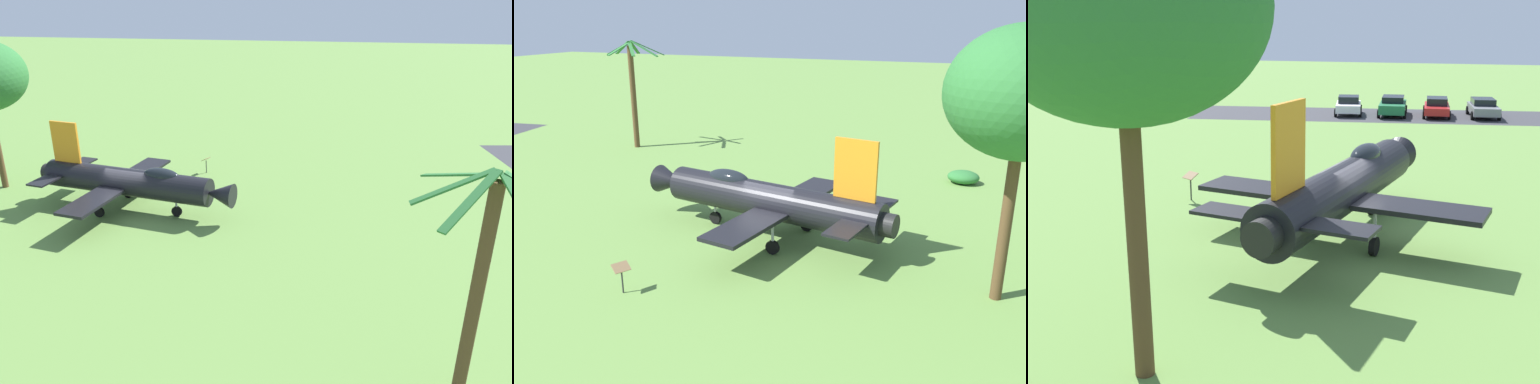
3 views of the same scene
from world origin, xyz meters
TOP-DOWN VIEW (x-y plane):
  - ground_plane at (0.00, 0.00)m, footprint 200.00×200.00m
  - parking_strip at (-30.24, -0.71)m, footprint 12.96×34.53m
  - display_jet at (-0.36, 0.06)m, footprint 12.37×9.57m
  - shade_tree at (9.46, -2.10)m, footprint 4.98×5.39m
  - info_plaque at (-2.96, -6.80)m, footprint 0.63×0.72m
  - parked_car_gray at (-31.15, 4.62)m, footprint 4.97×2.61m
  - parked_car_red at (-30.64, 1.18)m, footprint 4.84×2.32m
  - parked_car_green at (-30.11, -2.13)m, footprint 4.90×2.47m
  - parked_car_white at (-29.60, -5.54)m, footprint 4.26×2.63m

SIDE VIEW (x-z plane):
  - ground_plane at x=0.00m, z-range 0.00..0.00m
  - parking_strip at x=-30.24m, z-range 0.00..0.00m
  - parked_car_red at x=-30.64m, z-range 0.03..1.44m
  - parked_car_gray at x=-31.15m, z-range 0.04..1.44m
  - parked_car_white at x=-29.60m, z-range 0.03..1.47m
  - parked_car_green at x=-30.11m, z-range 0.04..1.51m
  - info_plaque at x=-2.96m, z-range 0.28..1.43m
  - display_jet at x=-0.36m, z-range -0.72..4.25m
  - shade_tree at x=9.46m, z-range 2.51..11.87m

